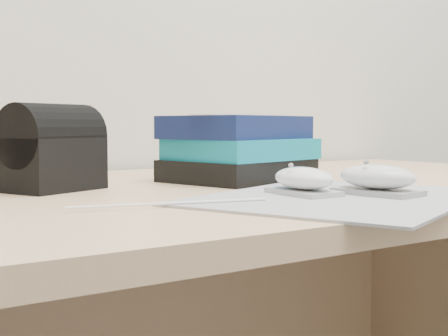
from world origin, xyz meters
TOP-DOWN VIEW (x-y plane):
  - desk at (0.00, 1.64)m, footprint 1.60×0.80m
  - mousepad at (0.05, 1.34)m, footprint 0.50×0.45m
  - mouse_rear at (0.02, 1.38)m, footprint 0.06×0.11m
  - mouse_front at (0.10, 1.32)m, footprint 0.08×0.12m
  - usb_cable at (-0.19, 1.39)m, footprint 0.24×0.06m
  - book_stack at (0.08, 1.63)m, footprint 0.27×0.24m
  - pouch at (-0.24, 1.65)m, footprint 0.16×0.14m

SIDE VIEW (x-z plane):
  - desk at x=0.00m, z-range 0.13..0.86m
  - mousepad at x=0.05m, z-range 0.73..0.73m
  - usb_cable at x=-0.19m, z-range 0.73..0.74m
  - mouse_rear at x=0.02m, z-range 0.73..0.77m
  - mouse_front at x=0.10m, z-range 0.73..0.78m
  - book_stack at x=0.08m, z-range 0.73..0.84m
  - pouch at x=-0.24m, z-range 0.73..0.86m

